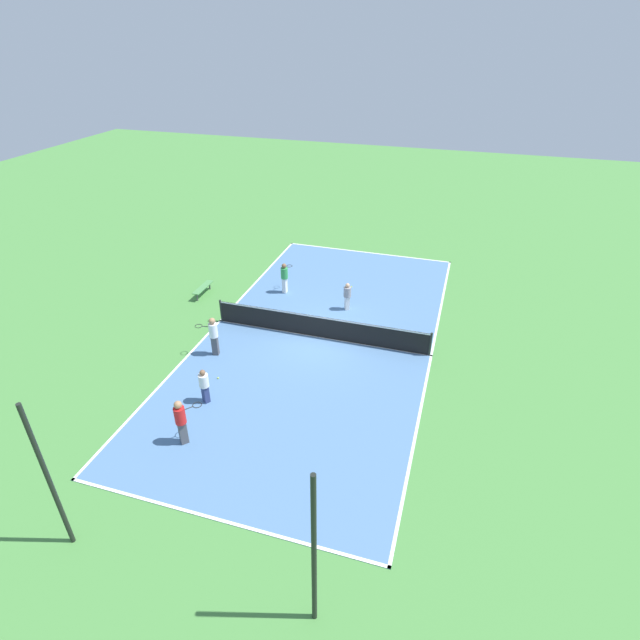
% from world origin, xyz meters
% --- Properties ---
extents(ground_plane, '(80.00, 80.00, 0.00)m').
position_xyz_m(ground_plane, '(0.00, 0.00, 0.00)').
color(ground_plane, '#47843D').
extents(court_surface, '(9.83, 19.78, 0.02)m').
position_xyz_m(court_surface, '(0.00, 0.00, 0.01)').
color(court_surface, '#4C729E').
rests_on(court_surface, ground_plane).
extents(tennis_net, '(9.63, 0.10, 1.09)m').
position_xyz_m(tennis_net, '(0.00, 0.00, 0.58)').
color(tennis_net, black).
rests_on(tennis_net, court_surface).
extents(bench, '(0.36, 1.61, 0.45)m').
position_xyz_m(bench, '(6.86, -2.10, 0.39)').
color(bench, '#4C8C4C').
rests_on(bench, ground_plane).
extents(player_baseline_gray, '(0.49, 0.49, 1.39)m').
position_xyz_m(player_baseline_gray, '(-0.52, -2.77, 0.80)').
color(player_baseline_gray, white).
rests_on(player_baseline_gray, court_surface).
extents(player_coach_red, '(0.86, 0.92, 1.73)m').
position_xyz_m(player_coach_red, '(2.41, 7.44, 1.02)').
color(player_coach_red, '#4C4C51').
rests_on(player_coach_red, court_surface).
extents(player_far_green, '(0.42, 0.96, 1.60)m').
position_xyz_m(player_far_green, '(2.97, -3.56, 0.94)').
color(player_far_green, white).
rests_on(player_far_green, court_surface).
extents(player_far_white, '(0.50, 0.50, 1.41)m').
position_xyz_m(player_far_white, '(2.72, 5.37, 0.81)').
color(player_far_white, navy).
rests_on(player_far_white, court_surface).
extents(player_near_white, '(0.98, 0.49, 1.75)m').
position_xyz_m(player_near_white, '(3.79, 2.53, 1.03)').
color(player_near_white, '#4C4C51').
rests_on(player_near_white, court_surface).
extents(tennis_ball_midcourt, '(0.07, 0.07, 0.07)m').
position_xyz_m(tennis_ball_midcourt, '(-0.17, -5.08, 0.06)').
color(tennis_ball_midcourt, '#CCE033').
rests_on(tennis_ball_midcourt, court_surface).
extents(tennis_ball_near_net, '(0.07, 0.07, 0.07)m').
position_xyz_m(tennis_ball_near_net, '(2.93, 4.03, 0.06)').
color(tennis_ball_near_net, '#CCE033').
rests_on(tennis_ball_near_net, court_surface).
extents(fence_post_back_left, '(0.12, 0.12, 4.78)m').
position_xyz_m(fence_post_back_left, '(-3.41, 11.57, 2.39)').
color(fence_post_back_left, black).
rests_on(fence_post_back_left, ground_plane).
extents(fence_post_back_right, '(0.12, 0.12, 4.78)m').
position_xyz_m(fence_post_back_right, '(3.41, 11.57, 2.39)').
color(fence_post_back_right, black).
rests_on(fence_post_back_right, ground_plane).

